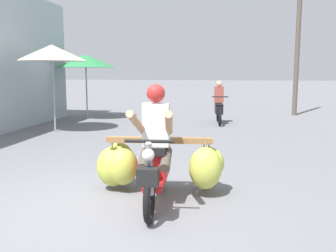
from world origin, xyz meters
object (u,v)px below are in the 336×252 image
Objects in this scene: motorbike_main_loaded at (156,162)px; market_umbrella_near_shop at (86,61)px; utility_pole at (298,32)px; motorbike_distant_ahead_left at (219,106)px; market_umbrella_further_along at (52,53)px.

market_umbrella_near_shop is at bearing 117.48° from motorbike_main_loaded.
motorbike_main_loaded is 11.10m from utility_pole.
motorbike_main_loaded is 1.15× the size of motorbike_distant_ahead_left.
utility_pole reaches higher than motorbike_distant_ahead_left.
market_umbrella_further_along reaches higher than motorbike_main_loaded.
market_umbrella_near_shop is (-4.12, 7.92, 1.59)m from motorbike_main_loaded.
motorbike_distant_ahead_left is at bearing 28.21° from market_umbrella_further_along.
market_umbrella_further_along is (-3.93, 4.95, 1.75)m from motorbike_main_loaded.
market_umbrella_near_shop is 0.36× the size of utility_pole.
market_umbrella_further_along is 0.39× the size of utility_pole.
motorbike_main_loaded is 9.06m from market_umbrella_near_shop.
market_umbrella_near_shop is at bearing 93.58° from market_umbrella_further_along.
motorbike_main_loaded is at bearing -108.93° from utility_pole.
motorbike_distant_ahead_left is 0.71× the size of market_umbrella_near_shop.
market_umbrella_near_shop is at bearing -163.42° from utility_pole.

